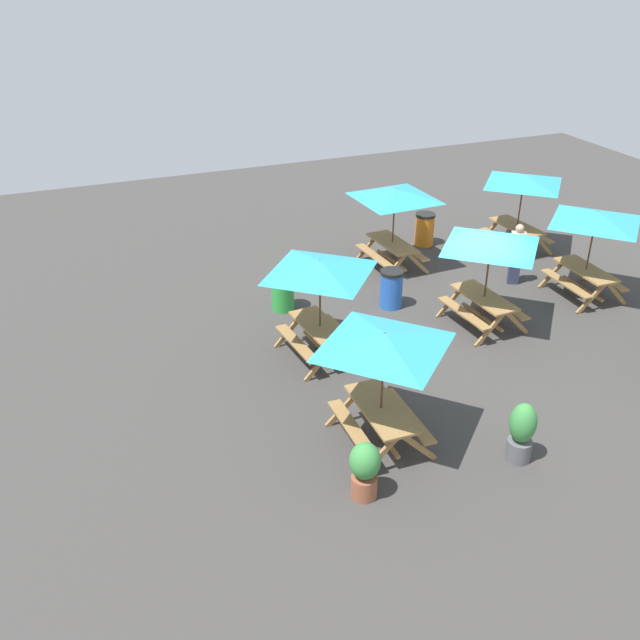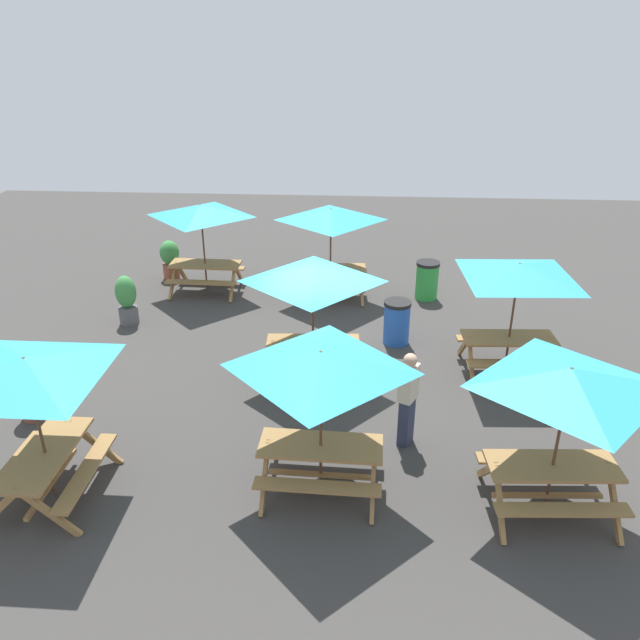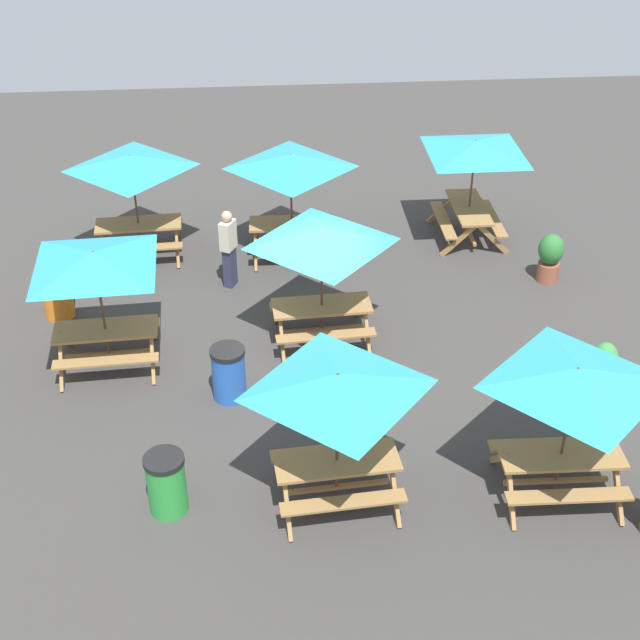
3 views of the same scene
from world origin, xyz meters
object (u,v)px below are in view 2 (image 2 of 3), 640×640
at_px(picnic_table_3, 313,283).
at_px(trash_bin_green, 427,280).
at_px(potted_plant_0, 170,258).
at_px(person_standing, 408,397).
at_px(trash_bin_blue, 397,322).
at_px(picnic_table_6, 321,371).
at_px(picnic_table_1, 568,389).
at_px(potted_plant_1, 30,390).
at_px(picnic_table_0, 28,378).
at_px(picnic_table_4, 201,217).
at_px(trash_bin_orange, 595,396).
at_px(potted_plant_2, 127,299).
at_px(picnic_table_5, 518,279).
at_px(picnic_table_2, 331,221).

height_order(picnic_table_3, trash_bin_green, picnic_table_3).
height_order(potted_plant_0, person_standing, person_standing).
bearing_deg(trash_bin_green, trash_bin_blue, -108.95).
bearing_deg(trash_bin_blue, picnic_table_6, -105.32).
relative_size(picnic_table_1, potted_plant_1, 2.23).
bearing_deg(picnic_table_6, picnic_table_1, -2.49).
height_order(picnic_table_3, potted_plant_0, picnic_table_3).
xyz_separation_m(picnic_table_0, picnic_table_4, (0.43, 7.97, 0.00)).
xyz_separation_m(picnic_table_1, trash_bin_orange, (1.37, 2.30, -1.49)).
distance_m(picnic_table_1, trash_bin_green, 7.86).
xyz_separation_m(picnic_table_6, potted_plant_1, (-5.17, 1.52, -1.43)).
xyz_separation_m(trash_bin_orange, potted_plant_2, (-9.46, 3.40, 0.11)).
distance_m(picnic_table_3, picnic_table_6, 3.30).
bearing_deg(trash_bin_blue, picnic_table_3, -137.11).
height_order(potted_plant_1, potted_plant_2, potted_plant_2).
height_order(picnic_table_1, trash_bin_blue, picnic_table_1).
height_order(picnic_table_3, picnic_table_4, same).
relative_size(picnic_table_0, picnic_table_3, 1.21).
xyz_separation_m(picnic_table_6, potted_plant_2, (-4.85, 5.46, -1.38)).
distance_m(picnic_table_4, picnic_table_5, 7.92).
height_order(picnic_table_1, potted_plant_2, picnic_table_1).
bearing_deg(trash_bin_orange, potted_plant_1, -176.83).
bearing_deg(trash_bin_blue, potted_plant_2, 174.36).
bearing_deg(picnic_table_1, trash_bin_blue, 107.17).
relative_size(potted_plant_0, potted_plant_1, 1.02).
height_order(picnic_table_4, trash_bin_orange, picnic_table_4).
xyz_separation_m(potted_plant_1, potted_plant_2, (0.32, 3.94, 0.04)).
bearing_deg(picnic_table_5, picnic_table_6, -135.87).
distance_m(picnic_table_2, trash_bin_green, 2.87).
xyz_separation_m(trash_bin_blue, potted_plant_1, (-6.50, -3.33, 0.07)).
xyz_separation_m(picnic_table_3, potted_plant_2, (-4.48, 2.18, -1.38)).
height_order(picnic_table_2, picnic_table_6, same).
relative_size(picnic_table_1, potted_plant_0, 2.20).
relative_size(picnic_table_4, potted_plant_1, 2.23).
distance_m(picnic_table_4, trash_bin_blue, 5.71).
height_order(potted_plant_2, person_standing, person_standing).
relative_size(trash_bin_blue, potted_plant_0, 0.92).
relative_size(picnic_table_3, picnic_table_4, 1.00).
distance_m(trash_bin_orange, person_standing, 3.43).
height_order(picnic_table_3, picnic_table_5, same).
relative_size(picnic_table_3, trash_bin_green, 2.38).
distance_m(picnic_table_2, potted_plant_0, 4.77).
height_order(picnic_table_5, trash_bin_blue, picnic_table_5).
relative_size(picnic_table_2, picnic_table_3, 1.00).
xyz_separation_m(picnic_table_1, potted_plant_2, (-8.09, 5.71, -1.38)).
xyz_separation_m(potted_plant_0, person_standing, (6.01, -7.22, 0.32)).
xyz_separation_m(picnic_table_1, potted_plant_1, (-8.42, 1.76, -1.43)).
xyz_separation_m(picnic_table_2, potted_plant_0, (-4.44, 1.01, -1.42)).
relative_size(picnic_table_5, trash_bin_blue, 2.88).
relative_size(picnic_table_1, picnic_table_5, 0.83).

